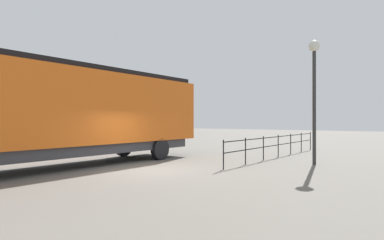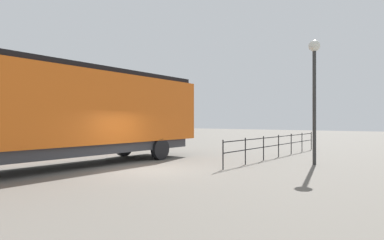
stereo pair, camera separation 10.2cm
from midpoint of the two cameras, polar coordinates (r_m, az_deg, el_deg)
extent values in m
plane|color=#666059|center=(13.63, -8.01, -8.62)|extent=(120.00, 120.00, 0.00)
cube|color=orange|center=(14.97, -22.49, 2.04)|extent=(3.08, 15.22, 3.15)
cube|color=black|center=(18.97, -6.01, 0.15)|extent=(2.96, 2.67, 2.21)
cube|color=black|center=(15.13, -22.48, 8.48)|extent=(2.78, 14.61, 0.24)
cube|color=#38383D|center=(15.01, -22.49, -4.85)|extent=(2.78, 14.00, 0.45)
cylinder|color=black|center=(19.03, -11.99, -4.53)|extent=(0.30, 1.10, 1.10)
cylinder|color=black|center=(17.05, -5.76, -5.05)|extent=(0.30, 1.10, 1.10)
cylinder|color=#2D2D2D|center=(16.03, 20.32, 2.15)|extent=(0.16, 0.16, 5.29)
sphere|color=silver|center=(16.38, 20.31, 11.99)|extent=(0.52, 0.52, 0.52)
cube|color=black|center=(18.80, 14.61, -2.81)|extent=(0.04, 11.74, 0.04)
cube|color=black|center=(18.82, 14.61, -4.20)|extent=(0.04, 11.74, 0.04)
cylinder|color=black|center=(13.58, 5.27, -6.03)|extent=(0.05, 0.05, 1.23)
cylinder|color=black|center=(15.28, 9.10, -5.38)|extent=(0.05, 0.05, 1.23)
cylinder|color=black|center=(17.03, 12.14, -4.83)|extent=(0.05, 0.05, 1.23)
cylinder|color=black|center=(18.83, 14.61, -4.38)|extent=(0.05, 0.05, 1.23)
cylinder|color=black|center=(20.65, 16.64, -4.00)|extent=(0.05, 0.05, 1.23)
cylinder|color=black|center=(22.49, 18.35, -3.68)|extent=(0.05, 0.05, 1.23)
cylinder|color=black|center=(24.36, 19.79, -3.41)|extent=(0.05, 0.05, 1.23)
camera|label=1|loc=(0.05, -90.18, 0.00)|focal=30.67mm
camera|label=2|loc=(0.05, 89.82, 0.00)|focal=30.67mm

